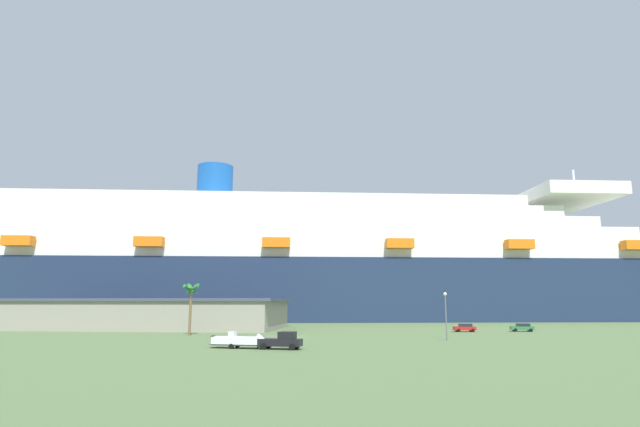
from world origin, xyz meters
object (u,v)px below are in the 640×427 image
at_px(palm_tree, 191,293).
at_px(parked_car_green_wagon, 522,327).
at_px(parked_car_red_hatchback, 465,328).
at_px(cruise_ship, 339,269).
at_px(street_lamp, 446,309).
at_px(small_boat_on_trailer, 242,341).
at_px(pickup_truck, 281,341).

bearing_deg(palm_tree, parked_car_green_wagon, 13.23).
relative_size(palm_tree, parked_car_red_hatchback, 2.16).
xyz_separation_m(cruise_ship, street_lamp, (17.37, -81.11, -11.62)).
relative_size(cruise_ship, street_lamp, 41.03).
height_order(small_boat_on_trailer, street_lamp, street_lamp).
height_order(cruise_ship, street_lamp, cruise_ship).
bearing_deg(parked_car_red_hatchback, street_lamp, -109.56).
relative_size(cruise_ship, parked_car_red_hatchback, 70.72).
bearing_deg(palm_tree, pickup_truck, -52.81).
bearing_deg(parked_car_green_wagon, street_lamp, -129.23).
distance_m(small_boat_on_trailer, parked_car_red_hatchback, 53.54).
height_order(parked_car_green_wagon, parked_car_red_hatchback, same).
distance_m(palm_tree, street_lamp, 44.77).
distance_m(cruise_ship, parked_car_green_wagon, 69.60).
bearing_deg(cruise_ship, parked_car_red_hatchback, -66.29).
bearing_deg(parked_car_red_hatchback, small_boat_on_trailer, -134.26).
bearing_deg(parked_car_green_wagon, pickup_truck, -137.10).
height_order(cruise_ship, parked_car_green_wagon, cruise_ship).
distance_m(street_lamp, parked_car_green_wagon, 31.94).
bearing_deg(pickup_truck, parked_car_green_wagon, 42.90).
bearing_deg(cruise_ship, parked_car_green_wagon, -56.52).
relative_size(pickup_truck, palm_tree, 0.63).
distance_m(small_boat_on_trailer, palm_tree, 29.57).
distance_m(pickup_truck, palm_tree, 33.20).
bearing_deg(street_lamp, parked_car_red_hatchback, 70.44).
xyz_separation_m(palm_tree, street_lamp, (43.65, -9.57, -2.70)).
height_order(cruise_ship, parked_car_red_hatchback, cruise_ship).
distance_m(pickup_truck, parked_car_green_wagon, 60.08).
height_order(cruise_ship, small_boat_on_trailer, cruise_ship).
xyz_separation_m(palm_tree, parked_car_green_wagon, (63.69, 14.97, -6.73)).
height_order(pickup_truck, parked_car_green_wagon, pickup_truck).
height_order(street_lamp, parked_car_green_wagon, street_lamp).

